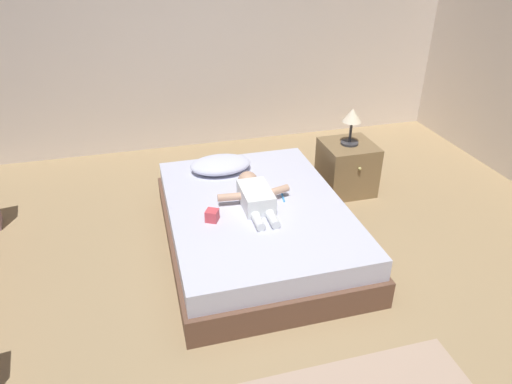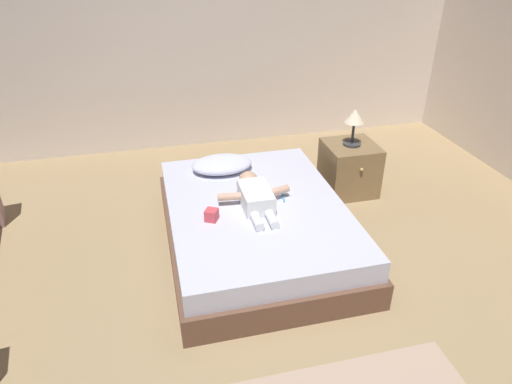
% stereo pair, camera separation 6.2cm
% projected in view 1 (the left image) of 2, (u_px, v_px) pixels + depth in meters
% --- Properties ---
extents(ground_plane, '(8.00, 8.00, 0.00)m').
position_uv_depth(ground_plane, '(253.00, 335.00, 2.82)').
color(ground_plane, '#A2865D').
extents(wall_behind_bed, '(8.00, 0.12, 2.88)m').
position_uv_depth(wall_behind_bed, '(176.00, 10.00, 4.63)').
color(wall_behind_bed, beige).
rests_on(wall_behind_bed, ground_plane).
extents(bed, '(1.33, 1.83, 0.36)m').
position_uv_depth(bed, '(256.00, 225.00, 3.55)').
color(bed, brown).
rests_on(bed, ground_plane).
extents(pillow, '(0.51, 0.34, 0.12)m').
position_uv_depth(pillow, '(220.00, 165.00, 3.89)').
color(pillow, silver).
rests_on(pillow, bed).
extents(baby, '(0.55, 0.66, 0.16)m').
position_uv_depth(baby, '(255.00, 195.00, 3.43)').
color(baby, white).
rests_on(baby, bed).
extents(toothbrush, '(0.04, 0.14, 0.02)m').
position_uv_depth(toothbrush, '(283.00, 196.00, 3.54)').
color(toothbrush, '#3890E1').
rests_on(toothbrush, bed).
extents(nightstand, '(0.45, 0.48, 0.47)m').
position_uv_depth(nightstand, '(347.00, 167.00, 4.28)').
color(nightstand, olive).
rests_on(nightstand, ground_plane).
extents(lamp, '(0.17, 0.17, 0.33)m').
position_uv_depth(lamp, '(352.00, 119.00, 4.05)').
color(lamp, '#333338').
rests_on(lamp, nightstand).
extents(toy_block, '(0.11, 0.11, 0.08)m').
position_uv_depth(toy_block, '(212.00, 215.00, 3.24)').
color(toy_block, '#D7434E').
rests_on(toy_block, bed).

